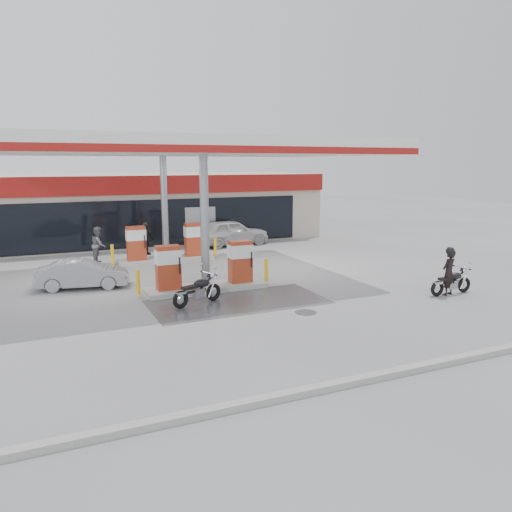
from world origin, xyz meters
The scene contains 16 objects.
ground centered at (0.00, 0.00, 0.00)m, with size 90.00×90.00×0.00m, color gray.
wet_patch centered at (0.50, 0.00, 0.00)m, with size 6.00×3.00×0.00m, color #4C4C4F.
drain_cover centered at (2.00, -2.00, 0.00)m, with size 0.70×0.70×0.01m, color #38383A.
kerb centered at (0.00, -7.00, 0.07)m, with size 28.00×0.25×0.15m, color gray.
store_building centered at (0.01, 15.94, 2.01)m, with size 22.00×8.22×4.00m.
canopy centered at (0.00, 5.00, 5.27)m, with size 16.00×10.02×5.51m.
pump_island_near centered at (0.00, 2.00, 0.71)m, with size 5.14×1.30×1.78m.
pump_island_far centered at (0.00, 8.00, 0.71)m, with size 5.14×1.30×1.78m.
main_motorcycle centered at (7.93, -2.19, 0.43)m, with size 1.88×0.72×0.96m.
biker_main centered at (7.74, -2.20, 0.83)m, with size 0.60×0.40×1.65m, color black.
parked_motorcycle centered at (-0.83, 0.31, 0.45)m, with size 1.91×0.93×1.02m.
sedan_white centered at (4.57, 11.20, 0.76)m, with size 1.79×4.44×1.51m, color #BCBCBE.
attendant centered at (-2.97, 9.00, 0.87)m, with size 0.84×0.66×1.73m, color #57575C.
hatchback_silver centered at (-4.15, 4.20, 0.55)m, with size 1.17×3.35×1.10m, color gray.
parked_car_right centered at (8.21, 14.00, 0.61)m, with size 2.01×4.35×1.21m, color #591913.
biker_walking centered at (-0.51, 10.20, 0.79)m, with size 0.92×0.38×1.57m, color black.
Camera 1 is at (-5.67, -15.28, 4.70)m, focal length 35.00 mm.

